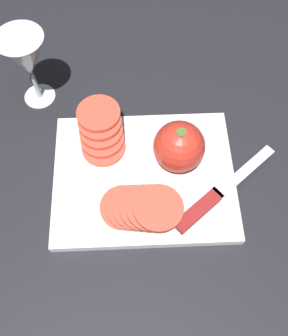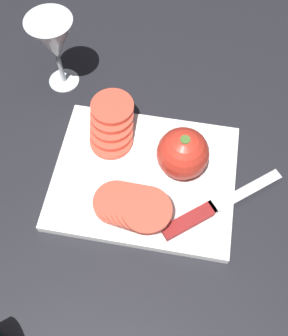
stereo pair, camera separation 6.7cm
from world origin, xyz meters
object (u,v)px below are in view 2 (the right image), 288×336
Objects in this scene: wine_glass at (54,42)px; tomato_slice_stack_near at (131,206)px; tomato_slice_stack_far at (112,124)px; whole_tomato at (183,154)px; knife at (199,215)px.

tomato_slice_stack_near is at bearing 125.78° from wine_glass.
tomato_slice_stack_far is at bearing 138.41° from wine_glass.
wine_glass reaches higher than whole_tomato.
tomato_slice_stack_near is at bearing 146.92° from knife.
tomato_slice_stack_near reaches higher than knife.
knife is at bearing 115.30° from whole_tomato.
wine_glass reaches higher than tomato_slice_stack_near.
tomato_slice_stack_far is (0.07, -0.16, -0.00)m from tomato_slice_stack_near.
tomato_slice_stack_far reaches higher than knife.
whole_tomato is 0.11m from knife.
knife is at bearing 141.22° from tomato_slice_stack_far.
wine_glass reaches higher than knife.
whole_tomato is 0.46× the size of knife.
tomato_slice_stack_near is (-0.20, 0.27, -0.06)m from wine_glass.
knife is (-0.31, 0.26, -0.09)m from wine_glass.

